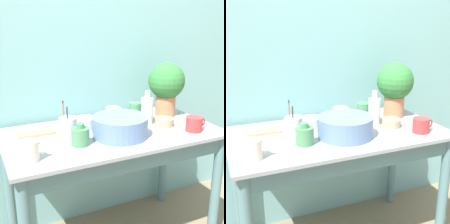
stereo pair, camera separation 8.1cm
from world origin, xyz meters
TOP-DOWN VIEW (x-y plane):
  - wall_back at (0.00, 0.73)m, footprint 6.00×0.05m
  - counter_table at (0.00, 0.31)m, footprint 1.26×0.67m
  - potted_plant at (0.46, 0.47)m, footprint 0.24×0.24m
  - bowl_wash_large at (0.01, 0.25)m, footprint 0.31×0.31m
  - bottle_tall at (0.26, 0.37)m, footprint 0.07×0.07m
  - bottle_short at (-0.23, 0.23)m, footprint 0.10×0.10m
  - mug_pink at (0.10, 0.52)m, footprint 0.13×0.09m
  - mug_cream at (-0.51, 0.15)m, footprint 0.13×0.09m
  - mug_green at (0.26, 0.52)m, footprint 0.12×0.08m
  - mug_red at (0.44, 0.14)m, footprint 0.13×0.10m
  - bowl_small_enamel_white at (-0.12, 0.45)m, footprint 0.12×0.12m
  - bowl_small_tan at (0.34, 0.29)m, footprint 0.11×0.11m
  - utensil_cup at (-0.25, 0.38)m, footprint 0.10×0.10m
  - tray_board at (-0.41, 0.51)m, footprint 0.20×0.15m

SIDE VIEW (x-z plane):
  - counter_table at x=0.00m, z-range 0.24..1.02m
  - tray_board at x=-0.41m, z-range 0.78..0.80m
  - bowl_small_tan at x=0.34m, z-range 0.78..0.83m
  - bowl_small_enamel_white at x=-0.12m, z-range 0.78..0.85m
  - mug_red at x=0.44m, z-range 0.78..0.87m
  - mug_pink at x=0.10m, z-range 0.78..0.87m
  - bottle_short at x=-0.23m, z-range 0.77..0.89m
  - mug_green at x=0.26m, z-range 0.78..0.88m
  - mug_cream at x=-0.51m, z-range 0.78..0.88m
  - utensil_cup at x=-0.25m, z-range 0.74..0.94m
  - bowl_wash_large at x=0.01m, z-range 0.78..0.90m
  - bottle_tall at x=0.26m, z-range 0.77..0.98m
  - potted_plant at x=0.46m, z-range 0.82..1.18m
  - wall_back at x=0.00m, z-range 0.00..2.40m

